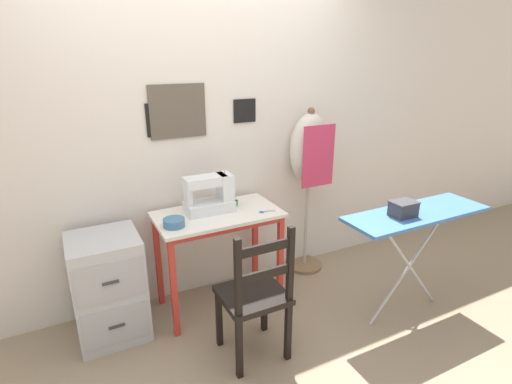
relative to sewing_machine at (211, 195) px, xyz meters
name	(u,v)px	position (x,y,z in m)	size (l,w,h in m)	color
ground_plane	(234,321)	(0.02, -0.30, -0.90)	(14.00, 14.00, 0.00)	gray
wall_back	(200,136)	(0.02, 0.27, 0.38)	(10.00, 0.07, 2.55)	silver
sewing_table	(219,229)	(0.02, -0.06, -0.25)	(0.91, 0.50, 0.77)	silver
sewing_machine	(211,195)	(0.00, 0.00, 0.00)	(0.36, 0.18, 0.30)	white
fabric_bowl	(174,222)	(-0.33, -0.14, -0.10)	(0.14, 0.14, 0.06)	teal
scissors	(265,212)	(0.34, -0.19, -0.13)	(0.13, 0.05, 0.01)	silver
thread_spool_near_machine	(236,203)	(0.20, 0.01, -0.11)	(0.04, 0.04, 0.04)	green
wooden_chair	(255,296)	(0.01, -0.68, -0.46)	(0.40, 0.38, 0.93)	black
filing_cabinet	(109,287)	(-0.78, -0.03, -0.53)	(0.45, 0.46, 0.74)	#B7B7BC
dress_form	(309,157)	(0.93, 0.12, 0.15)	(0.35, 0.32, 1.45)	#846647
ironing_board	(416,218)	(1.22, -0.79, -0.12)	(1.09, 0.35, 0.83)	#3D6BAD
storage_box	(403,209)	(1.07, -0.80, -0.02)	(0.17, 0.13, 0.11)	#333338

